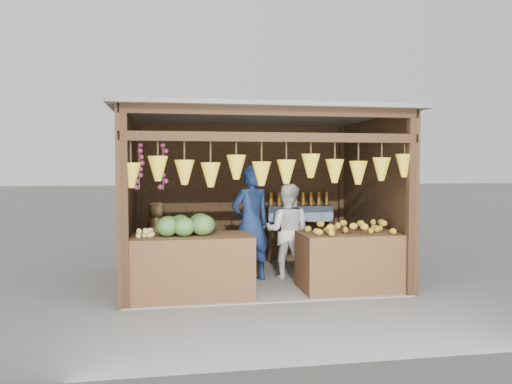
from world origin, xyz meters
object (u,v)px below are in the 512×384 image
(woman_standing, at_px, (287,231))
(vendor_seated, at_px, (157,232))
(counter_left, at_px, (192,267))
(man_standing, at_px, (251,224))
(counter_right, at_px, (350,262))

(woman_standing, relative_size, vendor_seated, 1.60)
(counter_left, xyz_separation_m, man_standing, (0.95, 0.81, 0.48))
(woman_standing, height_order, vendor_seated, woman_standing)
(woman_standing, bearing_deg, man_standing, 34.98)
(counter_left, bearing_deg, vendor_seated, 113.14)
(woman_standing, bearing_deg, counter_left, 52.74)
(counter_right, relative_size, woman_standing, 0.95)
(vendor_seated, bearing_deg, woman_standing, -147.68)
(counter_left, xyz_separation_m, counter_right, (2.29, 0.02, -0.01))
(counter_right, xyz_separation_m, woman_standing, (-0.72, 0.94, 0.34))
(counter_right, height_order, man_standing, man_standing)
(counter_left, bearing_deg, woman_standing, 31.67)
(man_standing, relative_size, woman_standing, 1.19)
(woman_standing, distance_m, vendor_seated, 2.09)
(counter_right, height_order, woman_standing, woman_standing)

